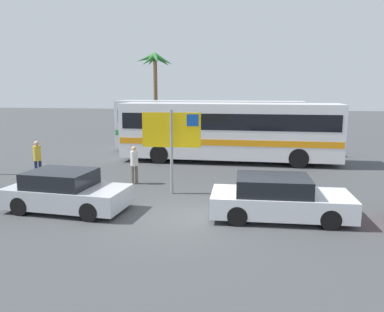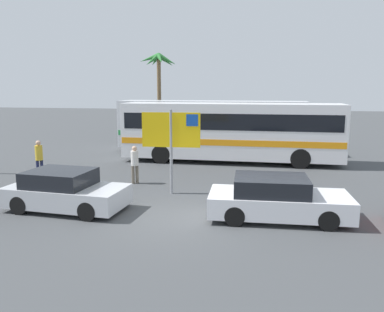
{
  "view_description": "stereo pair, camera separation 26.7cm",
  "coord_description": "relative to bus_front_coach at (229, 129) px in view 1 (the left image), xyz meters",
  "views": [
    {
      "loc": [
        2.34,
        -11.41,
        4.01
      ],
      "look_at": [
        -0.26,
        3.78,
        1.3
      ],
      "focal_mm": 36.57,
      "sensor_mm": 36.0,
      "label": 1
    },
    {
      "loc": [
        2.61,
        -11.36,
        4.01
      ],
      "look_at": [
        -0.26,
        3.78,
        1.3
      ],
      "focal_mm": 36.57,
      "sensor_mm": 36.0,
      "label": 2
    }
  ],
  "objects": [
    {
      "name": "pedestrian_near_sign",
      "position": [
        -3.52,
        -5.6,
        -0.85
      ],
      "size": [
        0.32,
        0.32,
        1.6
      ],
      "rotation": [
        0.0,
        0.0,
        5.41
      ],
      "color": "#706656",
      "rests_on": "ground"
    },
    {
      "name": "pedestrian_crossing_lot",
      "position": [
        -8.01,
        -5.47,
        -0.78
      ],
      "size": [
        0.32,
        0.32,
        1.7
      ],
      "rotation": [
        0.0,
        0.0,
        2.43
      ],
      "color": "#1E2347",
      "rests_on": "ground"
    },
    {
      "name": "car_white",
      "position": [
        2.24,
        -9.12,
        -1.15
      ],
      "size": [
        4.33,
        2.04,
        1.32
      ],
      "rotation": [
        0.0,
        0.0,
        0.04
      ],
      "color": "silver",
      "rests_on": "ground"
    },
    {
      "name": "palm_tree_seaside",
      "position": [
        -6.82,
        10.27,
        3.63
      ],
      "size": [
        3.12,
        2.85,
        6.75
      ],
      "color": "brown",
      "rests_on": "ground"
    },
    {
      "name": "bus_front_coach",
      "position": [
        0.0,
        0.0,
        0.0
      ],
      "size": [
        11.61,
        2.48,
        3.17
      ],
      "color": "white",
      "rests_on": "ground"
    },
    {
      "name": "ferry_sign",
      "position": [
        -1.58,
        -6.87,
        0.54
      ],
      "size": [
        2.2,
        0.19,
        3.2
      ],
      "rotation": [
        0.0,
        0.0,
        0.06
      ],
      "color": "gray",
      "rests_on": "ground"
    },
    {
      "name": "ground",
      "position": [
        -0.77,
        -9.62,
        -1.78
      ],
      "size": [
        120.0,
        120.0,
        0.0
      ],
      "primitive_type": "plane",
      "color": "#424447"
    },
    {
      "name": "bus_rear_coach",
      "position": [
        -1.52,
        3.39,
        0.0
      ],
      "size": [
        11.61,
        2.48,
        3.17
      ],
      "color": "silver",
      "rests_on": "ground"
    },
    {
      "name": "car_silver",
      "position": [
        -4.61,
        -9.47,
        -1.15
      ],
      "size": [
        4.02,
        2.1,
        1.32
      ],
      "rotation": [
        0.0,
        0.0,
        -0.07
      ],
      "color": "#B7BABF",
      "rests_on": "ground"
    }
  ]
}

